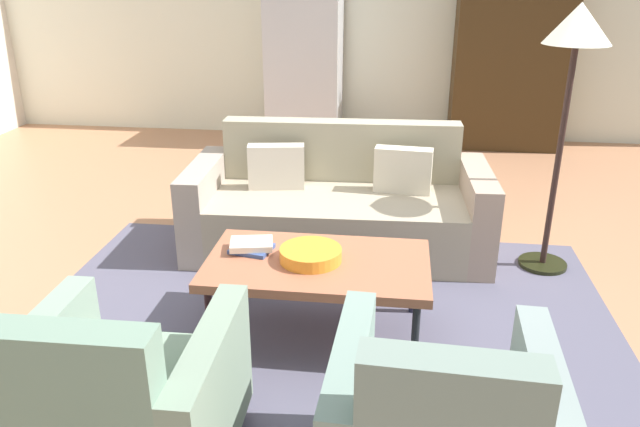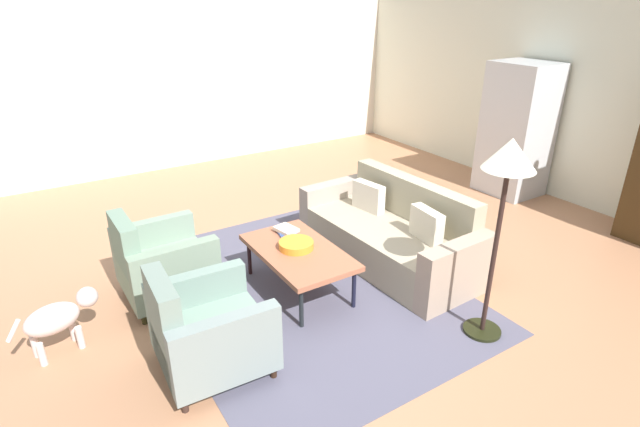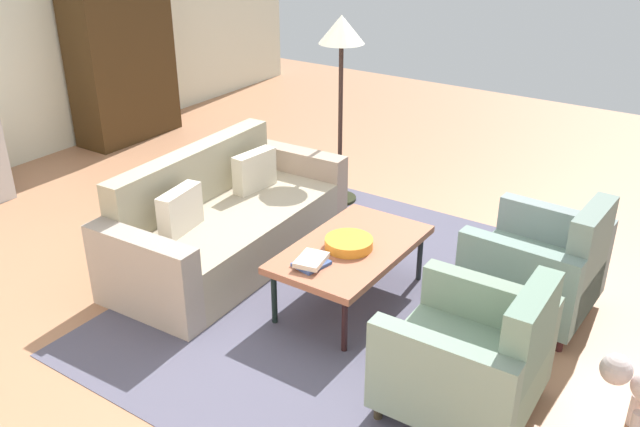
{
  "view_description": "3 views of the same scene",
  "coord_description": "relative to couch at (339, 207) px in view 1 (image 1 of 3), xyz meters",
  "views": [
    {
      "loc": [
        0.15,
        -3.51,
        1.92
      ],
      "look_at": [
        -0.23,
        -0.53,
        0.69
      ],
      "focal_mm": 34.36,
      "sensor_mm": 36.0,
      "label": 1
    },
    {
      "loc": [
        3.39,
        -2.63,
        2.67
      ],
      "look_at": [
        -0.25,
        -0.34,
        0.76
      ],
      "focal_mm": 27.67,
      "sensor_mm": 36.0,
      "label": 2
    },
    {
      "loc": [
        -3.8,
        -2.73,
        2.7
      ],
      "look_at": [
        -0.14,
        -0.26,
        0.57
      ],
      "focal_mm": 38.14,
      "sensor_mm": 36.0,
      "label": 3
    }
  ],
  "objects": [
    {
      "name": "ground_plane",
      "position": [
        0.24,
        -0.6,
        -0.29
      ],
      "size": [
        11.27,
        11.27,
        0.0
      ],
      "primitive_type": "plane",
      "color": "#AC7653"
    },
    {
      "name": "wall_back",
      "position": [
        0.24,
        3.22,
        1.11
      ],
      "size": [
        9.39,
        0.12,
        2.8
      ],
      "primitive_type": "cube",
      "color": "silver",
      "rests_on": "ground"
    },
    {
      "name": "area_rug",
      "position": [
        0.0,
        -1.14,
        -0.28
      ],
      "size": [
        3.4,
        2.6,
        0.01
      ],
      "primitive_type": "cube",
      "color": "#535163",
      "rests_on": "ground"
    },
    {
      "name": "couch",
      "position": [
        0.0,
        0.0,
        0.0
      ],
      "size": [
        2.14,
        0.99,
        0.86
      ],
      "rotation": [
        0.0,
        0.0,
        3.18
      ],
      "color": "tan",
      "rests_on": "ground"
    },
    {
      "name": "coffee_table",
      "position": [
        0.0,
        -1.19,
        0.12
      ],
      "size": [
        1.2,
        0.7,
        0.45
      ],
      "color": "black",
      "rests_on": "ground"
    },
    {
      "name": "armchair_left",
      "position": [
        -0.6,
        -2.35,
        0.06
      ],
      "size": [
        0.81,
        0.81,
        0.88
      ],
      "rotation": [
        0.0,
        0.0,
        0.02
      ],
      "color": "#342B1D",
      "rests_on": "ground"
    },
    {
      "name": "fruit_bowl",
      "position": [
        -0.03,
        -1.19,
        0.19
      ],
      "size": [
        0.34,
        0.34,
        0.07
      ],
      "primitive_type": "cylinder",
      "color": "orange",
      "rests_on": "coffee_table"
    },
    {
      "name": "book_stack",
      "position": [
        -0.38,
        -1.11,
        0.19
      ],
      "size": [
        0.26,
        0.21,
        0.06
      ],
      "color": "#384F8B",
      "rests_on": "coffee_table"
    },
    {
      "name": "cabinet",
      "position": [
        1.58,
        2.87,
        0.61
      ],
      "size": [
        1.2,
        0.51,
        1.8
      ],
      "color": "#3A2711",
      "rests_on": "ground"
    },
    {
      "name": "refrigerator",
      "position": [
        -0.66,
        2.77,
        0.64
      ],
      "size": [
        0.8,
        0.73,
        1.85
      ],
      "color": "#B7BABF",
      "rests_on": "ground"
    },
    {
      "name": "floor_lamp",
      "position": [
        1.43,
        -0.18,
        1.16
      ],
      "size": [
        0.4,
        0.4,
        1.72
      ],
      "color": "black",
      "rests_on": "ground"
    }
  ]
}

